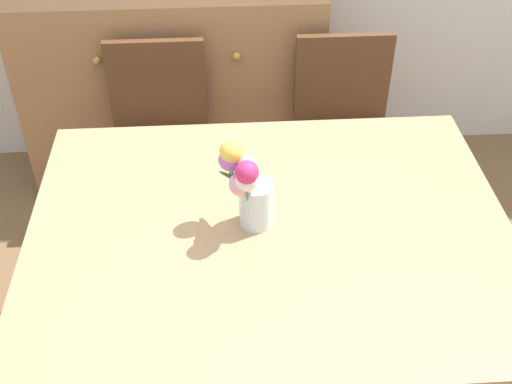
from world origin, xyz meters
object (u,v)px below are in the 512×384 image
at_px(dining_table, 270,248).
at_px(chair_right, 344,125).
at_px(chair_left, 160,132).
at_px(dresser, 174,88).
at_px(flower_vase, 247,184).

relative_size(dining_table, chair_right, 1.64).
bearing_deg(chair_left, chair_right, -180.00).
relative_size(chair_left, dresser, 0.64).
bearing_deg(dining_table, chair_left, 113.69).
xyz_separation_m(chair_right, dresser, (-0.76, 0.41, -0.02)).
xyz_separation_m(chair_left, dresser, (0.05, 0.41, -0.02)).
bearing_deg(chair_right, dresser, -28.15).
bearing_deg(dining_table, flower_vase, 164.58).
xyz_separation_m(dining_table, chair_left, (-0.40, 0.92, -0.17)).
relative_size(dresser, flower_vase, 5.06).
bearing_deg(flower_vase, dresser, 102.38).
bearing_deg(chair_left, dresser, -96.83).
xyz_separation_m(dining_table, dresser, (-0.36, 1.33, -0.19)).
height_order(dining_table, dresser, dresser).
distance_m(dining_table, dresser, 1.39).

